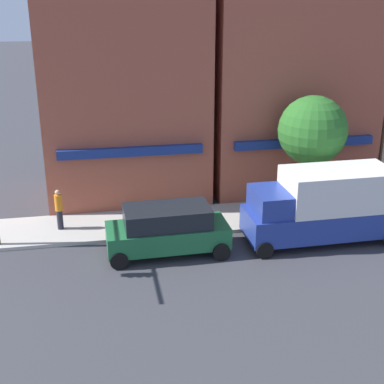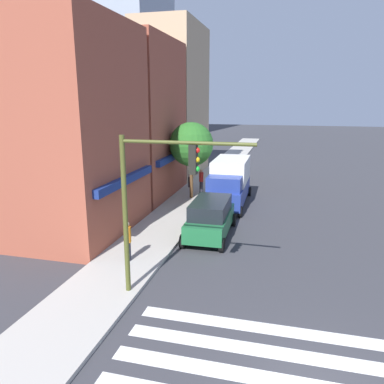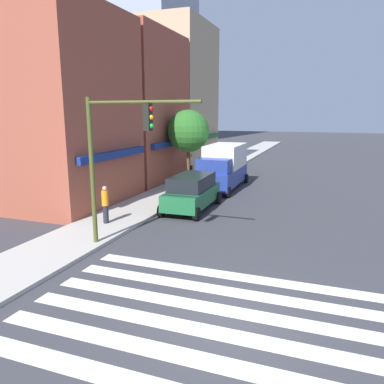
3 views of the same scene
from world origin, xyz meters
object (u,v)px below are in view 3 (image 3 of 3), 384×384
object	(u,v)px
suv_green	(192,191)
street_tree	(188,131)
pedestrian_white_shirt	(191,164)
pedestrian_red_jacket	(200,168)
pedestrian_orange_vest	(105,204)
traffic_signal	(115,147)
box_truck_blue	(223,166)

from	to	relation	value
suv_green	street_tree	xyz separation A→B (m)	(6.86, 2.80, 2.90)
suv_green	street_tree	distance (m)	7.96
pedestrian_white_shirt	street_tree	bearing A→B (deg)	135.00
pedestrian_white_shirt	pedestrian_red_jacket	size ratio (longest dim) A/B	1.00
suv_green	pedestrian_orange_vest	world-z (taller)	suv_green
traffic_signal	pedestrian_white_shirt	xyz separation A→B (m)	(16.64, 3.11, -2.91)
box_truck_blue	pedestrian_white_shirt	bearing A→B (deg)	45.02
pedestrian_white_shirt	box_truck_blue	bearing A→B (deg)	164.22
pedestrian_orange_vest	pedestrian_red_jacket	xyz separation A→B (m)	(12.67, -0.32, 0.00)
pedestrian_white_shirt	pedestrian_orange_vest	distance (m)	14.27
box_truck_blue	street_tree	distance (m)	3.68
street_tree	traffic_signal	bearing A→B (deg)	-170.86
suv_green	pedestrian_white_shirt	size ratio (longest dim) A/B	2.68
suv_green	pedestrian_white_shirt	xyz separation A→B (m)	(10.02, 3.74, 0.04)
suv_green	box_truck_blue	xyz separation A→B (m)	(6.39, -0.00, 0.56)
pedestrian_white_shirt	street_tree	xyz separation A→B (m)	(-3.15, -0.94, 2.86)
suv_green	box_truck_blue	bearing A→B (deg)	-1.30
box_truck_blue	street_tree	bearing A→B (deg)	79.48
box_truck_blue	suv_green	bearing A→B (deg)	179.12
street_tree	pedestrian_white_shirt	bearing A→B (deg)	16.67
suv_green	pedestrian_white_shirt	bearing A→B (deg)	19.20
box_truck_blue	pedestrian_orange_vest	bearing A→B (deg)	164.53
traffic_signal	box_truck_blue	bearing A→B (deg)	-2.78
pedestrian_orange_vest	pedestrian_red_jacket	size ratio (longest dim) A/B	1.00
traffic_signal	suv_green	size ratio (longest dim) A/B	1.22
pedestrian_red_jacket	street_tree	distance (m)	3.28
suv_green	pedestrian_white_shirt	world-z (taller)	suv_green
pedestrian_orange_vest	suv_green	bearing A→B (deg)	-104.52
traffic_signal	pedestrian_orange_vest	xyz separation A→B (m)	(2.40, 2.13, -2.91)
street_tree	pedestrian_red_jacket	bearing A→B (deg)	-12.52
traffic_signal	pedestrian_red_jacket	xyz separation A→B (m)	(15.07, 1.82, -2.91)
box_truck_blue	pedestrian_white_shirt	size ratio (longest dim) A/B	3.52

